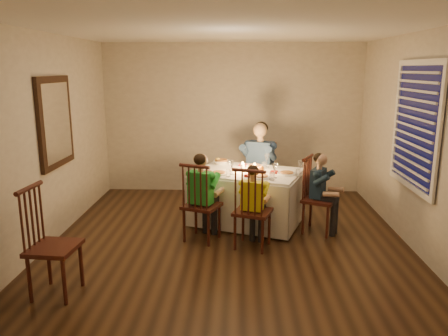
{
  "coord_description": "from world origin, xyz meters",
  "views": [
    {
      "loc": [
        0.11,
        -5.15,
        2.17
      ],
      "look_at": [
        -0.07,
        0.15,
        0.95
      ],
      "focal_mm": 35.0,
      "sensor_mm": 36.0,
      "label": 1
    }
  ],
  "objects_px": {
    "child_teal": "(318,232)",
    "serving_bowl": "(221,162)",
    "chair_adult": "(259,207)",
    "chair_near_left": "(202,239)",
    "dining_table": "(248,186)",
    "chair_near_right": "(252,247)",
    "adult": "(259,207)",
    "child_green": "(202,239)",
    "child_yellow": "(252,247)",
    "chair_extra": "(58,294)",
    "chair_end": "(318,232)"
  },
  "relations": [
    {
      "from": "child_teal",
      "to": "serving_bowl",
      "type": "bearing_deg",
      "value": 84.72
    },
    {
      "from": "chair_adult",
      "to": "chair_near_left",
      "type": "relative_size",
      "value": 1.0
    },
    {
      "from": "chair_adult",
      "to": "serving_bowl",
      "type": "bearing_deg",
      "value": -130.72
    },
    {
      "from": "dining_table",
      "to": "chair_adult",
      "type": "relative_size",
      "value": 1.67
    },
    {
      "from": "chair_near_right",
      "to": "adult",
      "type": "height_order",
      "value": "adult"
    },
    {
      "from": "dining_table",
      "to": "child_green",
      "type": "height_order",
      "value": "dining_table"
    },
    {
      "from": "adult",
      "to": "child_yellow",
      "type": "distance_m",
      "value": 1.61
    },
    {
      "from": "dining_table",
      "to": "chair_extra",
      "type": "bearing_deg",
      "value": -112.39
    },
    {
      "from": "child_yellow",
      "to": "child_green",
      "type": "bearing_deg",
      "value": -0.38
    },
    {
      "from": "adult",
      "to": "serving_bowl",
      "type": "relative_size",
      "value": 5.76
    },
    {
      "from": "child_yellow",
      "to": "chair_near_right",
      "type": "bearing_deg",
      "value": -71.75
    },
    {
      "from": "chair_near_left",
      "to": "serving_bowl",
      "type": "relative_size",
      "value": 4.38
    },
    {
      "from": "chair_extra",
      "to": "child_green",
      "type": "height_order",
      "value": "child_green"
    },
    {
      "from": "chair_extra",
      "to": "child_yellow",
      "type": "xyz_separation_m",
      "value": [
        1.95,
        1.22,
        0.0
      ]
    },
    {
      "from": "chair_extra",
      "to": "child_teal",
      "type": "distance_m",
      "value": 3.35
    },
    {
      "from": "chair_near_right",
      "to": "serving_bowl",
      "type": "xyz_separation_m",
      "value": [
        -0.43,
        1.33,
        0.79
      ]
    },
    {
      "from": "chair_end",
      "to": "child_yellow",
      "type": "bearing_deg",
      "value": 145.99
    },
    {
      "from": "child_green",
      "to": "child_yellow",
      "type": "height_order",
      "value": "child_green"
    },
    {
      "from": "chair_adult",
      "to": "child_teal",
      "type": "relative_size",
      "value": 0.95
    },
    {
      "from": "child_teal",
      "to": "chair_near_right",
      "type": "bearing_deg",
      "value": 145.99
    },
    {
      "from": "chair_extra",
      "to": "child_teal",
      "type": "bearing_deg",
      "value": -53.62
    },
    {
      "from": "chair_near_right",
      "to": "child_teal",
      "type": "relative_size",
      "value": 0.95
    },
    {
      "from": "adult",
      "to": "chair_near_right",
      "type": "bearing_deg",
      "value": -71.24
    },
    {
      "from": "dining_table",
      "to": "child_green",
      "type": "bearing_deg",
      "value": -112.15
    },
    {
      "from": "child_yellow",
      "to": "child_teal",
      "type": "bearing_deg",
      "value": -131.14
    },
    {
      "from": "adult",
      "to": "chair_end",
      "type": "bearing_deg",
      "value": -30.61
    },
    {
      "from": "chair_adult",
      "to": "chair_extra",
      "type": "distance_m",
      "value": 3.52
    },
    {
      "from": "chair_adult",
      "to": "child_teal",
      "type": "distance_m",
      "value": 1.31
    },
    {
      "from": "chair_adult",
      "to": "adult",
      "type": "bearing_deg",
      "value": 0.0
    },
    {
      "from": "child_green",
      "to": "child_teal",
      "type": "bearing_deg",
      "value": -146.3
    },
    {
      "from": "child_teal",
      "to": "child_yellow",
      "type": "bearing_deg",
      "value": 145.99
    },
    {
      "from": "child_yellow",
      "to": "chair_end",
      "type": "bearing_deg",
      "value": -131.14
    },
    {
      "from": "child_green",
      "to": "adult",
      "type": "bearing_deg",
      "value": -97.73
    },
    {
      "from": "dining_table",
      "to": "serving_bowl",
      "type": "bearing_deg",
      "value": 150.4
    },
    {
      "from": "chair_end",
      "to": "serving_bowl",
      "type": "relative_size",
      "value": 4.38
    },
    {
      "from": "child_teal",
      "to": "serving_bowl",
      "type": "xyz_separation_m",
      "value": [
        -1.34,
        0.79,
        0.79
      ]
    },
    {
      "from": "chair_end",
      "to": "adult",
      "type": "distance_m",
      "value": 1.31
    },
    {
      "from": "chair_end",
      "to": "chair_extra",
      "type": "distance_m",
      "value": 3.35
    },
    {
      "from": "child_yellow",
      "to": "dining_table",
      "type": "bearing_deg",
      "value": -68.75
    },
    {
      "from": "child_green",
      "to": "serving_bowl",
      "type": "height_order",
      "value": "serving_bowl"
    },
    {
      "from": "chair_near_right",
      "to": "serving_bowl",
      "type": "relative_size",
      "value": 4.38
    },
    {
      "from": "chair_end",
      "to": "adult",
      "type": "xyz_separation_m",
      "value": [
        -0.75,
        1.07,
        0.0
      ]
    },
    {
      "from": "serving_bowl",
      "to": "dining_table",
      "type": "bearing_deg",
      "value": -49.34
    },
    {
      "from": "chair_near_right",
      "to": "serving_bowl",
      "type": "bearing_deg",
      "value": -53.7
    },
    {
      "from": "adult",
      "to": "child_yellow",
      "type": "xyz_separation_m",
      "value": [
        -0.15,
        -1.61,
        0.0
      ]
    },
    {
      "from": "chair_near_left",
      "to": "chair_end",
      "type": "distance_m",
      "value": 1.58
    },
    {
      "from": "chair_near_left",
      "to": "chair_end",
      "type": "relative_size",
      "value": 1.0
    },
    {
      "from": "chair_adult",
      "to": "chair_near_left",
      "type": "distance_m",
      "value": 1.6
    },
    {
      "from": "child_green",
      "to": "chair_end",
      "type": "bearing_deg",
      "value": -146.3
    },
    {
      "from": "chair_near_right",
      "to": "child_green",
      "type": "relative_size",
      "value": 0.91
    }
  ]
}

